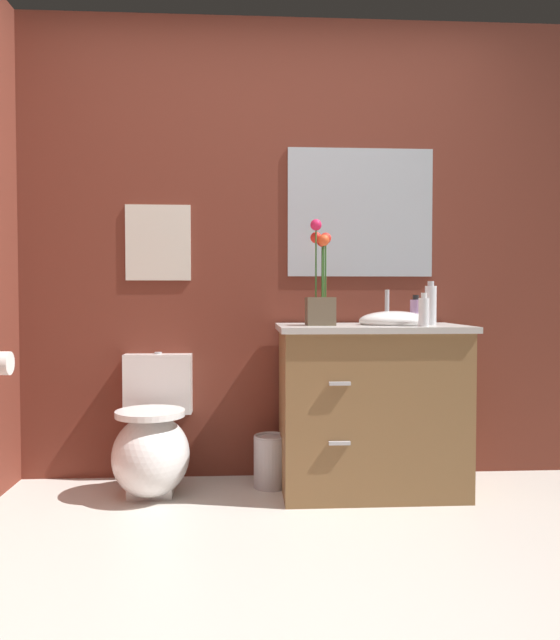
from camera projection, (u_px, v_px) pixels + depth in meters
ground_plane at (296, 607)px, 1.97m from camera, size 9.11×9.11×0.00m
wall_back at (309, 249)px, 3.42m from camera, size 4.25×0.05×2.50m
toilet at (152, 445)px, 3.11m from camera, size 0.38×0.59×0.69m
vanity_cabinet at (371, 406)px, 3.14m from camera, size 0.94×0.56×1.03m
flower_vase at (320, 293)px, 3.07m from camera, size 0.14×0.14×0.52m
soap_bottle at (431, 305)px, 3.12m from camera, size 0.06×0.06×0.22m
lotion_bottle at (416, 311)px, 3.20m from camera, size 0.06×0.06×0.15m
hand_wash_bottle at (424, 311)px, 2.96m from camera, size 0.05×0.05×0.16m
trash_bin at (271, 461)px, 3.21m from camera, size 0.18×0.18×0.27m
wall_poster at (158, 243)px, 3.34m from camera, size 0.35×0.01×0.41m
wall_mirror at (360, 213)px, 3.40m from camera, size 0.80×0.01×0.70m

